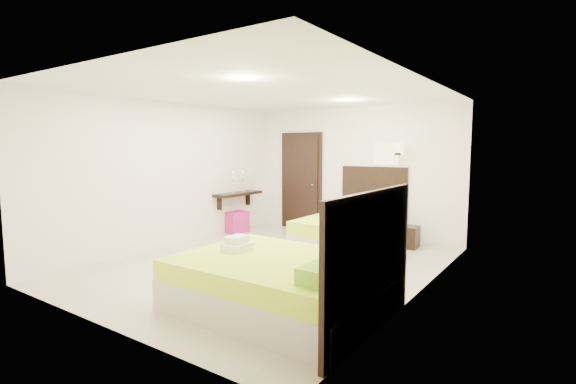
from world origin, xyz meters
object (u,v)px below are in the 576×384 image
Objects in this scene: bed_single at (350,229)px; bed_double at (285,282)px; nightstand at (406,237)px; ottoman at (235,222)px.

bed_double is at bearing -76.68° from bed_single.
nightstand is (0.82, 0.58, -0.14)m from bed_single.
nightstand is (0.09, 3.66, -0.13)m from bed_double.
bed_single reaches higher than bed_double.
bed_single is at bearing 3.03° from ottoman.
bed_single is at bearing 103.32° from bed_double.
bed_double is 5.11× the size of nightstand.
bed_double reaches higher than nightstand.
ottoman is (-3.45, -0.72, 0.03)m from nightstand.
ottoman is at bearing 138.81° from bed_double.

